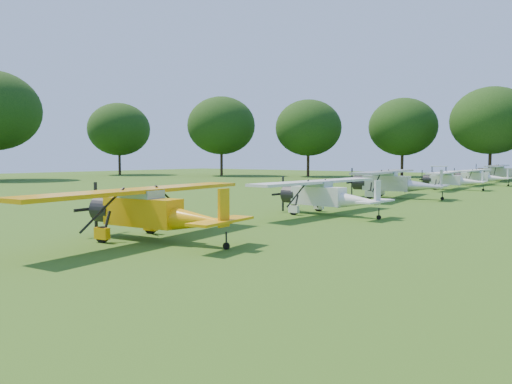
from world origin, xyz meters
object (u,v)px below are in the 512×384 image
aircraft_2 (153,208)px  aircraft_3 (326,193)px  golf_cart (438,175)px  aircraft_7 (503,171)px  aircraft_4 (393,181)px  aircraft_5 (451,178)px  aircraft_6 (479,175)px

aircraft_2 → aircraft_3: size_ratio=1.06×
aircraft_3 → golf_cart: size_ratio=4.08×
aircraft_7 → golf_cart: 7.82m
aircraft_4 → golf_cart: bearing=95.1°
aircraft_5 → aircraft_7: size_ratio=0.83×
aircraft_2 → aircraft_3: (0.85, 11.06, -0.06)m
aircraft_4 → aircraft_6: aircraft_4 is taller
aircraft_4 → golf_cart: 32.14m
aircraft_2 → aircraft_3: bearing=79.4°
aircraft_6 → aircraft_7: aircraft_7 is taller
aircraft_2 → aircraft_4: size_ratio=0.93×
aircraft_3 → aircraft_6: aircraft_3 is taller
aircraft_3 → aircraft_4: aircraft_4 is taller
aircraft_3 → aircraft_7: aircraft_7 is taller
aircraft_2 → aircraft_4: aircraft_4 is taller
aircraft_2 → aircraft_7: 58.13m
aircraft_3 → aircraft_5: aircraft_3 is taller
aircraft_7 → aircraft_5: bearing=-94.2°
aircraft_5 → aircraft_3: bearing=-91.9°
aircraft_4 → aircraft_6: 22.21m
aircraft_5 → golf_cart: size_ratio=3.77×
aircraft_4 → aircraft_5: (0.42, 12.61, -0.24)m
aircraft_2 → aircraft_6: aircraft_2 is taller
aircraft_2 → aircraft_3: 11.10m
aircraft_5 → aircraft_6: 9.59m
aircraft_5 → golf_cart: golf_cart is taller
aircraft_4 → aircraft_7: 34.65m
aircraft_3 → golf_cart: (-8.00, 43.85, -0.52)m
aircraft_3 → aircraft_4: (-1.35, 12.42, 0.15)m
aircraft_4 → aircraft_5: 12.62m
aircraft_3 → golf_cart: bearing=103.7°
aircraft_5 → aircraft_7: (0.03, 22.04, 0.22)m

